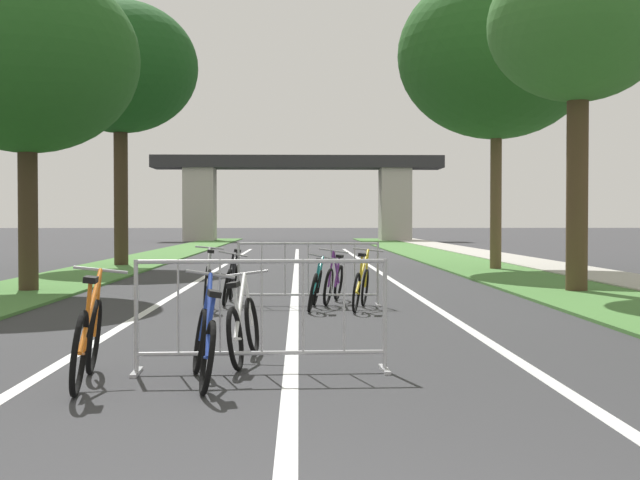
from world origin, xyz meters
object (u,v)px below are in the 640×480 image
(tree_left_oak_near, at_px, (120,68))
(tree_right_oak_mid, at_px, (497,55))
(crowd_barrier_nearest, at_px, (262,316))
(bicycle_teal_0, at_px, (316,288))
(bicycle_white_3, at_px, (243,328))
(bicycle_black_5, at_px, (231,283))
(bicycle_blue_7, at_px, (204,344))
(crowd_barrier_second, at_px, (308,274))
(bicycle_orange_6, at_px, (88,340))
(tree_right_pine_near, at_px, (578,28))
(bicycle_purple_1, at_px, (334,282))
(bicycle_yellow_2, at_px, (361,287))
(bicycle_silver_4, at_px, (207,286))
(tree_left_maple_mid, at_px, (27,59))

(tree_left_oak_near, height_order, tree_right_oak_mid, tree_right_oak_mid)
(crowd_barrier_nearest, bearing_deg, bicycle_teal_0, 83.62)
(bicycle_teal_0, bearing_deg, bicycle_white_3, -93.94)
(bicycle_black_5, relative_size, bicycle_blue_7, 1.04)
(crowd_barrier_second, relative_size, bicycle_orange_6, 1.40)
(tree_right_pine_near, bearing_deg, bicycle_purple_1, -158.63)
(tree_right_oak_mid, height_order, bicycle_black_5, tree_right_oak_mid)
(bicycle_yellow_2, relative_size, bicycle_silver_4, 0.98)
(bicycle_teal_0, bearing_deg, tree_right_oak_mid, 68.13)
(tree_right_pine_near, relative_size, bicycle_white_3, 4.12)
(tree_right_oak_mid, bearing_deg, bicycle_orange_6, -114.46)
(bicycle_orange_6, height_order, bicycle_blue_7, bicycle_orange_6)
(bicycle_black_5, bearing_deg, bicycle_orange_6, 86.05)
(bicycle_teal_0, xyz_separation_m, bicycle_black_5, (-1.42, 1.00, 0.01))
(bicycle_white_3, xyz_separation_m, bicycle_black_5, (-0.61, 5.87, 0.01))
(bicycle_silver_4, bearing_deg, bicycle_black_5, 63.97)
(bicycle_white_3, bearing_deg, bicycle_purple_1, 84.54)
(bicycle_silver_4, relative_size, bicycle_black_5, 1.02)
(tree_left_oak_near, xyz_separation_m, crowd_barrier_second, (5.58, -11.84, -5.51))
(tree_right_oak_mid, height_order, bicycle_purple_1, tree_right_oak_mid)
(bicycle_teal_0, height_order, bicycle_white_3, bicycle_white_3)
(bicycle_teal_0, xyz_separation_m, bicycle_purple_1, (0.33, 0.99, 0.01))
(tree_left_oak_near, distance_m, bicycle_silver_4, 14.12)
(bicycle_silver_4, distance_m, bicycle_black_5, 0.95)
(bicycle_orange_6, bearing_deg, tree_left_oak_near, 93.95)
(bicycle_purple_1, distance_m, bicycle_orange_6, 7.38)
(tree_right_oak_mid, bearing_deg, bicycle_blue_7, -111.49)
(crowd_barrier_second, bearing_deg, bicycle_purple_1, 42.92)
(bicycle_yellow_2, height_order, bicycle_silver_4, bicycle_silver_4)
(bicycle_purple_1, xyz_separation_m, bicycle_white_3, (-1.15, -5.85, -0.01))
(bicycle_silver_4, bearing_deg, bicycle_orange_6, -100.95)
(tree_left_maple_mid, relative_size, crowd_barrier_nearest, 2.70)
(bicycle_blue_7, bearing_deg, bicycle_white_3, 66.50)
(tree_right_oak_mid, bearing_deg, tree_right_pine_near, -91.25)
(tree_left_oak_near, height_order, crowd_barrier_second, tree_left_oak_near)
(crowd_barrier_nearest, distance_m, bicycle_white_3, 0.63)
(bicycle_white_3, bearing_deg, bicycle_orange_6, -132.37)
(bicycle_black_5, relative_size, bicycle_orange_6, 0.96)
(tree_right_oak_mid, xyz_separation_m, bicycle_blue_7, (-6.36, -16.16, -5.69))
(tree_right_pine_near, height_order, tree_right_oak_mid, tree_right_oak_mid)
(bicycle_purple_1, height_order, bicycle_silver_4, bicycle_silver_4)
(crowd_barrier_nearest, xyz_separation_m, bicycle_black_5, (-0.81, 6.44, -0.17))
(tree_right_pine_near, relative_size, bicycle_black_5, 4.11)
(tree_right_pine_near, relative_size, crowd_barrier_second, 2.81)
(tree_right_pine_near, distance_m, bicycle_blue_7, 11.81)
(bicycle_yellow_2, xyz_separation_m, bicycle_blue_7, (-1.80, -5.96, -0.01))
(bicycle_orange_6, distance_m, bicycle_blue_7, 0.99)
(crowd_barrier_nearest, relative_size, bicycle_yellow_2, 1.46)
(bicycle_white_3, xyz_separation_m, bicycle_silver_4, (-0.90, 4.97, 0.03))
(bicycle_teal_0, bearing_deg, bicycle_blue_7, -94.63)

